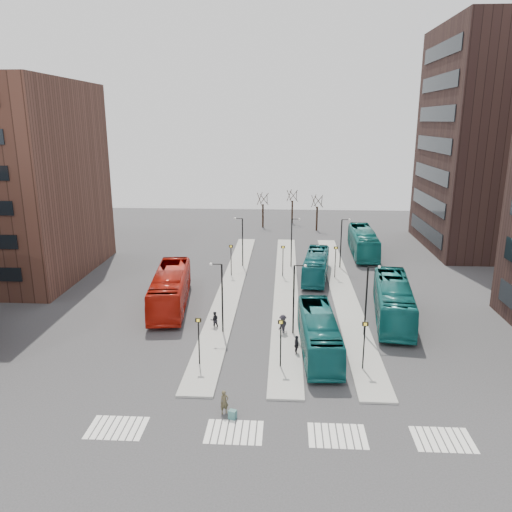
# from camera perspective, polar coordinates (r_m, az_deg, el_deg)

# --- Properties ---
(ground) EXTENTS (160.00, 160.00, 0.00)m
(ground) POSITION_cam_1_polar(r_m,az_deg,el_deg) (27.75, -1.18, -24.24)
(ground) COLOR #2F2F32
(ground) RESTS_ON ground
(island_left) EXTENTS (2.50, 45.00, 0.15)m
(island_left) POSITION_cam_1_polar(r_m,az_deg,el_deg) (54.57, -2.87, -3.56)
(island_left) COLOR gray
(island_left) RESTS_ON ground
(island_mid) EXTENTS (2.50, 45.00, 0.15)m
(island_mid) POSITION_cam_1_polar(r_m,az_deg,el_deg) (54.27, 3.45, -3.68)
(island_mid) COLOR gray
(island_mid) RESTS_ON ground
(island_right) EXTENTS (2.50, 45.00, 0.15)m
(island_right) POSITION_cam_1_polar(r_m,az_deg,el_deg) (54.62, 9.77, -3.76)
(island_right) COLOR gray
(island_right) RESTS_ON ground
(suitcase) EXTENTS (0.55, 0.50, 0.56)m
(suitcase) POSITION_cam_1_polar(r_m,az_deg,el_deg) (31.99, -2.70, -17.65)
(suitcase) COLOR navy
(suitcase) RESTS_ON ground
(red_bus) EXTENTS (4.53, 13.18, 3.60)m
(red_bus) POSITION_cam_1_polar(r_m,az_deg,el_deg) (49.44, -9.75, -3.68)
(red_bus) COLOR #B41A0D
(red_bus) RESTS_ON ground
(teal_bus_a) EXTENTS (3.08, 11.22, 3.10)m
(teal_bus_a) POSITION_cam_1_polar(r_m,az_deg,el_deg) (39.76, 7.18, -8.77)
(teal_bus_a) COLOR #12595A
(teal_bus_a) RESTS_ON ground
(teal_bus_b) EXTENTS (3.75, 10.78, 2.94)m
(teal_bus_b) POSITION_cam_1_polar(r_m,az_deg,el_deg) (57.87, 6.88, -1.10)
(teal_bus_b) COLOR #146267
(teal_bus_b) RESTS_ON ground
(teal_bus_c) EXTENTS (4.58, 12.98, 3.54)m
(teal_bus_c) POSITION_cam_1_polar(r_m,az_deg,el_deg) (47.30, 15.40, -4.94)
(teal_bus_c) COLOR #146462
(teal_bus_c) RESTS_ON ground
(teal_bus_d) EXTENTS (3.26, 12.62, 3.50)m
(teal_bus_d) POSITION_cam_1_polar(r_m,az_deg,el_deg) (68.93, 12.14, 1.56)
(teal_bus_d) COLOR #16706C
(teal_bus_d) RESTS_ON ground
(traveller) EXTENTS (0.67, 0.59, 1.53)m
(traveller) POSITION_cam_1_polar(r_m,az_deg,el_deg) (32.25, -3.64, -16.34)
(traveller) COLOR #4B432D
(traveller) RESTS_ON ground
(commuter_a) EXTENTS (0.89, 0.78, 1.54)m
(commuter_a) POSITION_cam_1_polar(r_m,az_deg,el_deg) (44.14, -4.77, -7.29)
(commuter_a) COLOR black
(commuter_a) RESTS_ON ground
(commuter_b) EXTENTS (0.59, 0.98, 1.57)m
(commuter_b) POSITION_cam_1_polar(r_m,az_deg,el_deg) (39.43, 4.67, -10.13)
(commuter_b) COLOR black
(commuter_b) RESTS_ON ground
(commuter_c) EXTENTS (1.12, 1.29, 1.73)m
(commuter_c) POSITION_cam_1_polar(r_m,az_deg,el_deg) (42.86, 3.08, -7.83)
(commuter_c) COLOR black
(commuter_c) RESTS_ON ground
(crosswalk_stripes) EXTENTS (22.35, 2.40, 0.01)m
(crosswalk_stripes) POSITION_cam_1_polar(r_m,az_deg,el_deg) (30.87, 2.89, -19.61)
(crosswalk_stripes) COLOR silver
(crosswalk_stripes) RESTS_ON ground
(tower_far) EXTENTS (20.12, 20.00, 30.00)m
(tower_far) POSITION_cam_1_polar(r_m,az_deg,el_deg) (77.51, 26.93, 11.68)
(tower_far) COLOR #2F1D1A
(tower_far) RESTS_ON ground
(sign_poles) EXTENTS (12.45, 22.12, 3.65)m
(sign_poles) POSITION_cam_1_polar(r_m,az_deg,el_deg) (46.89, 3.00, -3.74)
(sign_poles) COLOR black
(sign_poles) RESTS_ON ground
(lamp_posts) EXTENTS (14.04, 20.24, 6.12)m
(lamp_posts) POSITION_cam_1_polar(r_m,az_deg,el_deg) (51.32, 4.22, -0.71)
(lamp_posts) COLOR black
(lamp_posts) RESTS_ON ground
(bare_trees) EXTENTS (10.97, 8.14, 5.90)m
(bare_trees) POSITION_cam_1_polar(r_m,az_deg,el_deg) (85.33, 3.96, 5.13)
(bare_trees) COLOR black
(bare_trees) RESTS_ON ground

